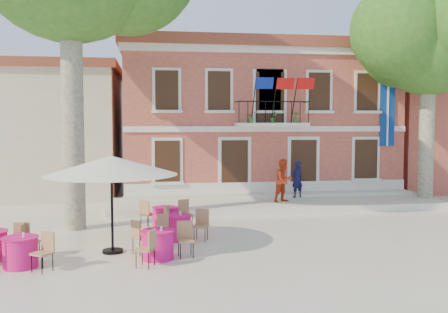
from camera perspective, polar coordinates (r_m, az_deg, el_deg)
ground at (r=16.72m, az=3.24°, el=-8.53°), size 90.00×90.00×0.00m
main_building at (r=26.51m, az=3.23°, el=4.32°), size 13.50×9.59×7.50m
neighbor_west at (r=27.72m, az=-21.26°, el=2.88°), size 9.40×9.40×6.40m
terrace at (r=21.35m, az=6.17°, el=-5.40°), size 14.00×3.40×0.30m
plane_tree_east at (r=23.77m, az=22.40°, el=12.24°), size 4.95×4.95×9.71m
patio_umbrella at (r=14.02m, az=-12.75°, el=-1.03°), size 3.62×3.62×2.69m
pedestrian_navy at (r=22.14m, az=8.35°, el=-2.58°), size 0.70×0.59×1.61m
pedestrian_orange at (r=20.86m, az=6.84°, el=-2.74°), size 1.08×1.00×1.78m
cafe_table_1 at (r=13.46m, az=-7.59°, el=-9.78°), size 1.70×1.87×0.95m
cafe_table_2 at (r=13.59m, az=-22.25°, el=-9.91°), size 1.86×1.71×0.95m
cafe_table_3 at (r=16.96m, az=-6.72°, el=-6.90°), size 1.85×1.75×0.95m
cafe_table_4 at (r=15.52m, az=-5.38°, el=-7.91°), size 1.84×1.77×0.95m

